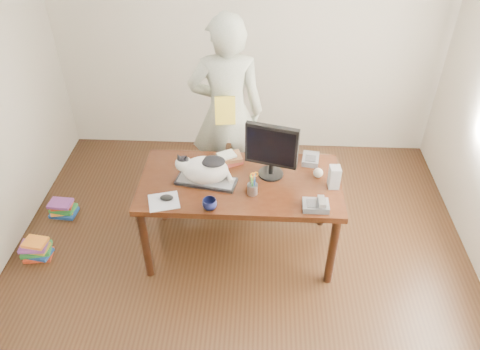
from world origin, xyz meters
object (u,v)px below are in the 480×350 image
at_px(cat, 204,169).
at_px(book_stack, 228,159).
at_px(keyboard, 206,181).
at_px(baseball, 318,173).
at_px(person, 227,113).
at_px(pen_cup, 253,188).
at_px(calculator, 311,159).
at_px(desk, 241,189).
at_px(coffee_mug, 210,204).
at_px(monitor, 271,149).
at_px(speaker, 334,177).
at_px(book_pile_a, 37,249).
at_px(mouse, 167,198).
at_px(phone, 316,205).
at_px(book_pile_b, 63,208).

height_order(cat, book_stack, cat).
xyz_separation_m(keyboard, cat, (-0.02, 0.00, 0.12)).
xyz_separation_m(baseball, person, (-0.78, 0.67, 0.13)).
xyz_separation_m(pen_cup, calculator, (0.47, 0.44, -0.03)).
height_order(desk, book_stack, book_stack).
height_order(pen_cup, coffee_mug, pen_cup).
relative_size(keyboard, pen_cup, 2.46).
relative_size(pen_cup, coffee_mug, 1.88).
relative_size(cat, person, 0.25).
height_order(desk, monitor, monitor).
distance_m(desk, person, 0.77).
height_order(monitor, speaker, monitor).
relative_size(book_stack, book_pile_a, 0.99).
bearing_deg(book_stack, keyboard, -140.92).
distance_m(speaker, baseball, 0.17).
xyz_separation_m(monitor, speaker, (0.49, -0.11, -0.17)).
bearing_deg(speaker, baseball, 129.12).
height_order(mouse, calculator, calculator).
relative_size(phone, book_stack, 0.72).
relative_size(baseball, book_pile_b, 0.30).
bearing_deg(keyboard, monitor, 23.22).
xyz_separation_m(keyboard, book_pile_a, (-1.48, -0.17, -0.68)).
height_order(keyboard, speaker, speaker).
distance_m(desk, keyboard, 0.33).
relative_size(cat, pen_cup, 2.31).
bearing_deg(cat, keyboard, 8.36).
bearing_deg(speaker, coffee_mug, -165.33).
bearing_deg(book_pile_b, book_pile_a, -93.13).
xyz_separation_m(keyboard, calculator, (0.84, 0.32, 0.01)).
bearing_deg(calculator, book_pile_b, -172.99).
relative_size(book_stack, person, 0.14).
distance_m(keyboard, calculator, 0.90).
bearing_deg(cat, mouse, -128.28).
relative_size(keyboard, coffee_mug, 4.62).
bearing_deg(desk, book_stack, 123.25).
bearing_deg(mouse, monitor, 7.47).
xyz_separation_m(baseball, book_pile_b, (-2.34, 0.26, -0.72)).
bearing_deg(pen_cup, coffee_mug, -148.54).
bearing_deg(cat, book_stack, 69.40).
bearing_deg(cat, calculator, 31.18).
bearing_deg(calculator, baseball, -69.03).
bearing_deg(desk, baseball, 0.91).
xyz_separation_m(pen_cup, phone, (0.47, -0.14, -0.03)).
xyz_separation_m(pen_cup, baseball, (0.52, 0.24, -0.02)).
bearing_deg(keyboard, desk, 32.77).
bearing_deg(book_pile_b, coffee_mug, -24.46).
bearing_deg(desk, phone, -32.76).
bearing_deg(baseball, cat, -172.51).
distance_m(desk, monitor, 0.48).
xyz_separation_m(keyboard, monitor, (0.51, 0.11, 0.25)).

